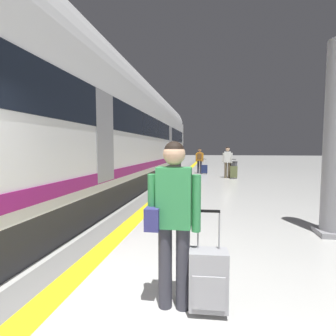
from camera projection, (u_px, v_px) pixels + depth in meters
safety_line_strip at (173, 184)px, 11.81m from camera, size 0.36×80.00×0.01m
tactile_edge_band at (166, 184)px, 11.86m from camera, size 0.61×80.00×0.01m
high_speed_train at (114, 127)px, 10.08m from camera, size 2.94×27.23×4.97m
traveller_foreground at (172, 213)px, 2.58m from camera, size 0.54×0.29×1.72m
rolling_suitcase_foreground at (208, 280)px, 2.52m from camera, size 0.39×0.26×1.04m
passenger_near at (200, 159)px, 16.67m from camera, size 0.51×0.32×1.64m
suitcase_near at (204, 169)px, 16.36m from camera, size 0.41×0.29×0.97m
passenger_mid at (228, 160)px, 14.13m from camera, size 0.54×0.25×1.73m
suitcase_mid at (234, 172)px, 13.88m from camera, size 0.39×0.25×1.06m
platform_pillar at (336, 144)px, 4.72m from camera, size 0.56×0.56×3.60m
waste_bin at (233, 169)px, 14.41m from camera, size 0.46×0.46×0.91m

